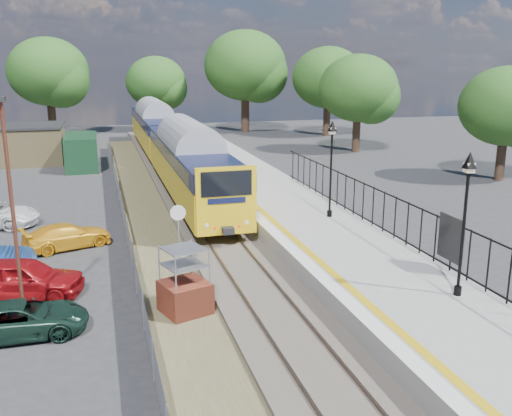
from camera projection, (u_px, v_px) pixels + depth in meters
name	position (u px, v px, depth m)	size (l,w,h in m)	color
ground	(257.00, 292.00, 20.66)	(120.00, 120.00, 0.00)	#2D2D30
track_bed	(198.00, 221.00, 29.54)	(5.90, 80.00, 0.29)	#473F38
platform	(294.00, 217.00, 29.11)	(5.00, 70.00, 0.90)	gray
platform_edge	(255.00, 211.00, 28.46)	(0.90, 70.00, 0.01)	silver
victorian_lamp_south	(467.00, 191.00, 17.30)	(0.44, 0.44, 4.60)	black
victorian_lamp_north	(332.00, 146.00, 26.58)	(0.44, 0.44, 4.60)	black
palisade_fence	(392.00, 215.00, 24.00)	(0.12, 26.00, 2.00)	black
wire_fence	(122.00, 206.00, 30.62)	(0.06, 52.00, 1.20)	#999EA3
outbuilding	(26.00, 145.00, 46.58)	(10.80, 10.10, 3.12)	#938153
tree_line	(160.00, 78.00, 58.60)	(56.80, 43.80, 11.88)	#332319
train	(168.00, 140.00, 43.77)	(2.82, 40.83, 3.51)	gold
brick_plinth	(185.00, 282.00, 18.65)	(1.81, 1.81, 2.30)	brown
speed_sign	(178.00, 229.00, 21.47)	(0.59, 0.12, 2.93)	#999EA3
carpark_lamp	(12.00, 202.00, 16.90)	(0.25, 0.50, 7.15)	#4D2419
car_green	(21.00, 319.00, 17.23)	(1.81, 3.92, 1.09)	black
car_red	(23.00, 278.00, 20.11)	(1.67, 4.16, 1.42)	maroon
car_yellow	(67.00, 236.00, 25.46)	(1.57, 3.87, 1.12)	gold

